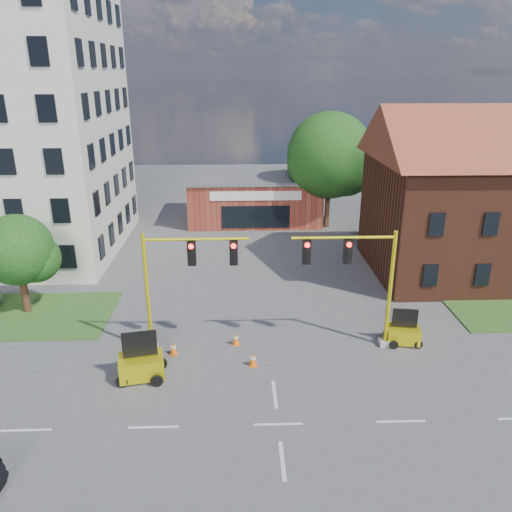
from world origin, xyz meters
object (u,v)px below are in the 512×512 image
(signal_mast_west, at_px, (180,278))
(signal_mast_east, at_px, (358,276))
(pickup_white, at_px, (465,282))
(trailer_east, at_px, (403,333))
(trailer_west, at_px, (141,364))

(signal_mast_west, xyz_separation_m, signal_mast_east, (8.71, 0.00, 0.00))
(signal_mast_east, bearing_deg, pickup_white, 36.61)
(signal_mast_east, distance_m, trailer_east, 4.25)
(signal_mast_west, xyz_separation_m, trailer_west, (-1.68, -2.50, -3.21))
(pickup_white, bearing_deg, trailer_east, 136.72)
(signal_mast_west, relative_size, trailer_west, 2.72)
(signal_mast_west, bearing_deg, trailer_west, -123.93)
(signal_mast_west, relative_size, trailer_east, 3.33)
(trailer_west, distance_m, pickup_white, 20.93)
(trailer_west, relative_size, pickup_white, 0.43)
(signal_mast_east, height_order, trailer_west, signal_mast_east)
(pickup_white, bearing_deg, trailer_west, 115.65)
(pickup_white, bearing_deg, signal_mast_west, 110.81)
(signal_mast_east, distance_m, trailer_west, 11.16)
(trailer_west, height_order, trailer_east, trailer_west)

